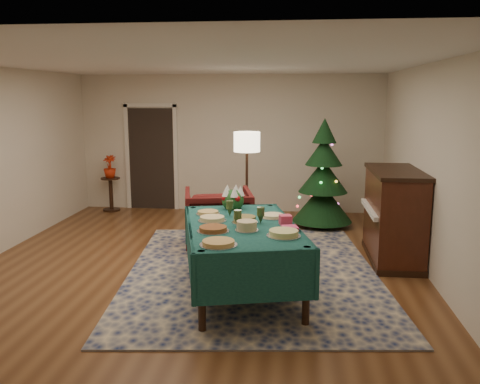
# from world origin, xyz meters

# --- Properties ---
(room_shell) EXTENTS (7.00, 7.00, 7.00)m
(room_shell) POSITION_xyz_m (0.00, 0.00, 1.35)
(room_shell) COLOR #593319
(room_shell) RESTS_ON ground
(doorway) EXTENTS (1.08, 0.04, 2.16)m
(doorway) POSITION_xyz_m (-1.60, 3.48, 1.10)
(doorway) COLOR black
(doorway) RESTS_ON ground
(rug) EXTENTS (3.62, 4.51, 0.02)m
(rug) POSITION_xyz_m (0.75, -0.17, 0.01)
(rug) COLOR #14214E
(rug) RESTS_ON ground
(buffet_table) EXTENTS (1.71, 2.36, 0.83)m
(buffet_table) POSITION_xyz_m (0.68, -0.87, 0.66)
(buffet_table) COLOR black
(buffet_table) RESTS_ON ground
(platter_0) EXTENTS (0.37, 0.37, 0.05)m
(platter_0) POSITION_xyz_m (0.54, -1.73, 0.85)
(platter_0) COLOR silver
(platter_0) RESTS_ON buffet_table
(platter_1) EXTENTS (0.36, 0.36, 0.07)m
(platter_1) POSITION_xyz_m (1.17, -1.34, 0.86)
(platter_1) COLOR silver
(platter_1) RESTS_ON buffet_table
(platter_2) EXTENTS (0.35, 0.35, 0.06)m
(platter_2) POSITION_xyz_m (0.41, -1.22, 0.86)
(platter_2) COLOR silver
(platter_2) RESTS_ON buffet_table
(platter_3) EXTENTS (0.26, 0.26, 0.11)m
(platter_3) POSITION_xyz_m (0.77, -1.15, 0.88)
(platter_3) COLOR silver
(platter_3) RESTS_ON buffet_table
(platter_4) EXTENTS (0.34, 0.34, 0.06)m
(platter_4) POSITION_xyz_m (0.32, -0.76, 0.86)
(platter_4) COLOR silver
(platter_4) RESTS_ON buffet_table
(platter_5) EXTENTS (0.30, 0.30, 0.08)m
(platter_5) POSITION_xyz_m (0.71, -0.80, 0.87)
(platter_5) COLOR silver
(platter_5) RESTS_ON buffet_table
(platter_6) EXTENTS (0.31, 0.31, 0.05)m
(platter_6) POSITION_xyz_m (1.02, -0.52, 0.85)
(platter_6) COLOR silver
(platter_6) RESTS_ON buffet_table
(platter_7) EXTENTS (0.30, 0.30, 0.05)m
(platter_7) POSITION_xyz_m (0.22, -0.43, 0.85)
(platter_7) COLOR silver
(platter_7) RESTS_ON buffet_table
(goblet_0) EXTENTS (0.09, 0.09, 0.19)m
(goblet_0) POSITION_xyz_m (0.50, -0.49, 0.93)
(goblet_0) COLOR #2D471E
(goblet_0) RESTS_ON buffet_table
(goblet_1) EXTENTS (0.09, 0.09, 0.19)m
(goblet_1) POSITION_xyz_m (0.90, -0.81, 0.93)
(goblet_1) COLOR #2D471E
(goblet_1) RESTS_ON buffet_table
(goblet_2) EXTENTS (0.09, 0.09, 0.19)m
(goblet_2) POSITION_xyz_m (0.65, -0.99, 0.93)
(goblet_2) COLOR #2D471E
(goblet_2) RESTS_ON buffet_table
(napkin_stack) EXTENTS (0.20, 0.20, 0.04)m
(napkin_stack) POSITION_xyz_m (1.24, -1.08, 0.85)
(napkin_stack) COLOR #E53F74
(napkin_stack) RESTS_ON buffet_table
(gift_box) EXTENTS (0.16, 0.16, 0.11)m
(gift_box) POSITION_xyz_m (1.18, -0.83, 0.88)
(gift_box) COLOR #E64062
(gift_box) RESTS_ON buffet_table
(centerpiece) EXTENTS (0.30, 0.30, 0.34)m
(centerpiece) POSITION_xyz_m (0.49, -0.06, 0.97)
(centerpiece) COLOR #1E4C1E
(centerpiece) RESTS_ON buffet_table
(armchair) EXTENTS (1.14, 1.10, 1.01)m
(armchair) POSITION_xyz_m (0.15, 0.86, 0.50)
(armchair) COLOR #49100F
(armchair) RESTS_ON ground
(floor_lamp) EXTENTS (0.42, 0.42, 1.72)m
(floor_lamp) POSITION_xyz_m (0.52, 1.50, 1.46)
(floor_lamp) COLOR #A57F3F
(floor_lamp) RESTS_ON ground
(side_table) EXTENTS (0.38, 0.38, 0.67)m
(side_table) POSITION_xyz_m (-2.38, 3.19, 0.33)
(side_table) COLOR black
(side_table) RESTS_ON ground
(potted_plant) EXTENTS (0.25, 0.45, 0.25)m
(potted_plant) POSITION_xyz_m (-2.38, 3.19, 0.80)
(potted_plant) COLOR red
(potted_plant) RESTS_ON side_table
(christmas_tree) EXTENTS (1.34, 1.34, 1.91)m
(christmas_tree) POSITION_xyz_m (1.79, 2.38, 0.86)
(christmas_tree) COLOR black
(christmas_tree) RESTS_ON ground
(piano) EXTENTS (0.70, 1.49, 1.28)m
(piano) POSITION_xyz_m (2.67, 0.57, 0.63)
(piano) COLOR black
(piano) RESTS_ON ground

